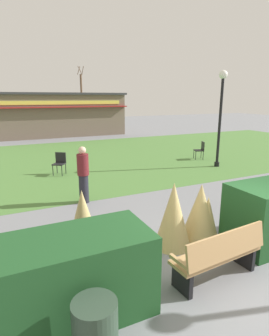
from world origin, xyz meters
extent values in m
plane|color=slate|center=(0.00, 0.00, 0.00)|extent=(80.00, 80.00, 0.00)
cube|color=#4C7A38|center=(0.00, 10.66, 0.00)|extent=(36.00, 12.00, 0.01)
cube|color=tan|center=(-0.54, 0.15, 0.45)|extent=(1.73, 0.62, 0.06)
cube|color=tan|center=(-0.52, -0.07, 0.73)|extent=(1.70, 0.26, 0.44)
cube|color=black|center=(-1.27, 0.09, 0.23)|extent=(0.12, 0.45, 0.45)
cube|color=black|center=(0.19, 0.21, 0.23)|extent=(0.12, 0.45, 0.45)
cube|color=tan|center=(-1.35, 0.08, 0.57)|extent=(0.10, 0.44, 0.06)
cube|color=tan|center=(0.27, 0.21, 0.57)|extent=(0.10, 0.44, 0.06)
cube|color=#1E4C23|center=(-3.05, 0.36, 0.61)|extent=(2.44, 1.10, 1.21)
cone|color=tan|center=(0.15, 1.46, 0.62)|extent=(0.79, 0.79, 1.24)
cone|color=tan|center=(0.30, 1.39, 0.48)|extent=(0.51, 0.51, 0.95)
cone|color=tan|center=(-0.61, 1.38, 0.70)|extent=(0.77, 0.77, 1.39)
cone|color=tan|center=(-2.38, 1.84, 0.68)|extent=(0.76, 0.76, 1.36)
cylinder|color=black|center=(5.09, 6.50, 0.10)|extent=(0.22, 0.22, 0.20)
cylinder|color=black|center=(5.09, 6.50, 1.91)|extent=(0.12, 0.12, 3.83)
sphere|color=white|center=(5.09, 6.50, 3.99)|extent=(0.36, 0.36, 0.36)
cylinder|color=#2D4233|center=(-2.92, -0.58, 0.44)|extent=(0.52, 0.52, 0.87)
cube|color=#6B5B4C|center=(0.89, 21.35, 1.63)|extent=(10.06, 4.97, 3.25)
cube|color=#333338|center=(0.89, 21.35, 3.33)|extent=(10.36, 5.27, 0.16)
cube|color=maroon|center=(0.89, 18.69, 2.34)|extent=(10.16, 0.36, 0.08)
cube|color=#D8CC4C|center=(0.89, 18.85, 2.67)|extent=(9.05, 0.04, 0.28)
cube|color=black|center=(-1.65, 8.11, 0.45)|extent=(0.61, 0.61, 0.04)
cube|color=black|center=(-1.54, 8.28, 0.67)|extent=(0.38, 0.28, 0.44)
cylinder|color=black|center=(-1.92, 8.07, 0.23)|extent=(0.03, 0.03, 0.45)
cylinder|color=black|center=(-1.61, 7.85, 0.23)|extent=(0.03, 0.03, 0.45)
cylinder|color=black|center=(-1.70, 8.38, 0.23)|extent=(0.03, 0.03, 0.45)
cylinder|color=black|center=(-1.39, 8.16, 0.23)|extent=(0.03, 0.03, 0.45)
cube|color=black|center=(5.31, 8.12, 0.45)|extent=(0.58, 0.58, 0.04)
cube|color=black|center=(5.50, 8.04, 0.67)|extent=(0.21, 0.42, 0.44)
cylinder|color=black|center=(5.21, 8.37, 0.23)|extent=(0.03, 0.03, 0.45)
cylinder|color=black|center=(5.06, 8.02, 0.23)|extent=(0.03, 0.03, 0.45)
cylinder|color=black|center=(5.56, 8.22, 0.23)|extent=(0.03, 0.03, 0.45)
cylinder|color=black|center=(5.41, 7.87, 0.23)|extent=(0.03, 0.03, 0.45)
cylinder|color=#23232D|center=(-1.59, 4.67, 0.42)|extent=(0.28, 0.28, 0.85)
cylinder|color=maroon|center=(-1.59, 4.67, 1.16)|extent=(0.34, 0.34, 0.62)
sphere|color=beige|center=(-1.59, 4.67, 1.58)|extent=(0.22, 0.22, 0.22)
cylinder|color=black|center=(-2.33, 30.70, 0.32)|extent=(0.66, 0.28, 0.64)
cylinder|color=black|center=(-2.52, 28.87, 0.32)|extent=(0.66, 0.28, 0.64)
cylinder|color=brown|center=(7.22, 37.04, 3.09)|extent=(0.28, 0.28, 6.18)
cylinder|color=brown|center=(7.55, 37.14, 6.68)|extent=(0.25, 0.58, 1.12)
cylinder|color=brown|center=(7.04, 37.34, 6.68)|extent=(0.54, 0.36, 1.12)
cylinder|color=brown|center=(7.05, 36.73, 6.68)|extent=(0.54, 0.35, 1.12)
camera|label=1|loc=(-3.64, -3.12, 3.05)|focal=30.08mm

